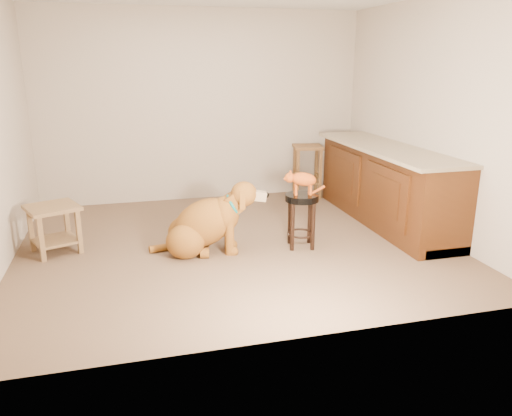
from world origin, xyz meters
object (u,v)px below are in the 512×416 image
object	(u,v)px
padded_stool	(302,210)
golden_retriever	(205,225)
wood_stool	(307,170)
tabby_kitten	(301,180)
side_table	(54,222)

from	to	relation	value
padded_stool	golden_retriever	distance (m)	1.02
wood_stool	golden_retriever	distance (m)	2.57
padded_stool	golden_retriever	world-z (taller)	golden_retriever
wood_stool	tabby_kitten	distance (m)	2.14
side_table	wood_stool	bearing A→B (deg)	23.97
wood_stool	side_table	bearing A→B (deg)	-156.03
padded_stool	wood_stool	world-z (taller)	wood_stool
wood_stool	tabby_kitten	bearing A→B (deg)	-112.23
side_table	padded_stool	bearing A→B (deg)	-11.05
padded_stool	golden_retriever	size ratio (longest dim) A/B	0.47
golden_retriever	side_table	bearing A→B (deg)	175.33
padded_stool	golden_retriever	bearing A→B (deg)	173.82
golden_retriever	tabby_kitten	xyz separation A→B (m)	(1.00, -0.11, 0.44)
tabby_kitten	padded_stool	bearing A→B (deg)	-5.72
padded_stool	tabby_kitten	xyz separation A→B (m)	(-0.01, 0.00, 0.32)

